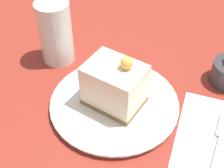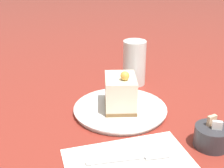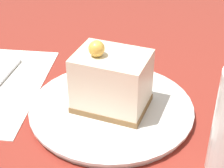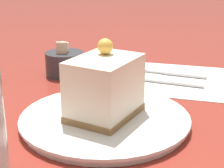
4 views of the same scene
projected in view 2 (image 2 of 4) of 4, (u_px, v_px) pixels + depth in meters
ground_plane at (123, 120)px, 0.75m from camera, size 4.00×4.00×0.00m
plate at (120, 109)px, 0.78m from camera, size 0.23×0.23×0.01m
cake_slice at (120, 92)px, 0.77m from camera, size 0.11×0.09×0.10m
napkin at (133, 168)px, 0.59m from camera, size 0.22×0.27×0.00m
fork at (136, 157)px, 0.61m from camera, size 0.02×0.17×0.00m
sugar_bowl at (212, 136)px, 0.64m from camera, size 0.07×0.07×0.07m
drinking_glass at (134, 63)px, 0.92m from camera, size 0.07×0.07×0.13m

